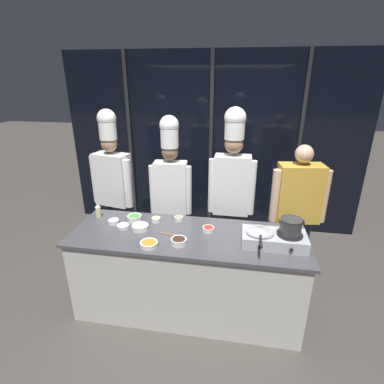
{
  "coord_description": "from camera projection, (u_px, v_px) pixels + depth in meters",
  "views": [
    {
      "loc": [
        0.48,
        -2.53,
        2.36
      ],
      "look_at": [
        0.0,
        0.25,
        1.25
      ],
      "focal_mm": 28.0,
      "sensor_mm": 36.0,
      "label": 1
    }
  ],
  "objects": [
    {
      "name": "ground_plane",
      "position": [
        188.0,
        307.0,
        3.26
      ],
      "size": [
        24.0,
        24.0,
        0.0
      ],
      "primitive_type": "plane",
      "color": "#47423D"
    },
    {
      "name": "window_wall_back",
      "position": [
        211.0,
        145.0,
        4.6
      ],
      "size": [
        4.54,
        0.09,
        2.7
      ],
      "color": "black",
      "rests_on": "ground_plane"
    },
    {
      "name": "demo_counter",
      "position": [
        188.0,
        272.0,
        3.1
      ],
      "size": [
        2.31,
        0.81,
        0.9
      ],
      "color": "beige",
      "rests_on": "ground_plane"
    },
    {
      "name": "portable_stove",
      "position": [
        274.0,
        239.0,
        2.74
      ],
      "size": [
        0.58,
        0.32,
        0.12
      ],
      "color": "#B2B5BA",
      "rests_on": "demo_counter"
    },
    {
      "name": "frying_pan",
      "position": [
        260.0,
        230.0,
        2.72
      ],
      "size": [
        0.26,
        0.45,
        0.04
      ],
      "color": "#ADAFB5",
      "rests_on": "portable_stove"
    },
    {
      "name": "stock_pot",
      "position": [
        291.0,
        226.0,
        2.66
      ],
      "size": [
        0.22,
        0.19,
        0.15
      ],
      "color": "#333335",
      "rests_on": "portable_stove"
    },
    {
      "name": "squeeze_bottle_oil",
      "position": [
        98.0,
        211.0,
        3.27
      ],
      "size": [
        0.06,
        0.06,
        0.15
      ],
      "color": "beige",
      "rests_on": "demo_counter"
    },
    {
      "name": "prep_bowl_scallions",
      "position": [
        134.0,
        217.0,
        3.21
      ],
      "size": [
        0.16,
        0.16,
        0.05
      ],
      "color": "white",
      "rests_on": "demo_counter"
    },
    {
      "name": "prep_bowl_chili_flakes",
      "position": [
        208.0,
        229.0,
        2.98
      ],
      "size": [
        0.12,
        0.12,
        0.05
      ],
      "color": "white",
      "rests_on": "demo_counter"
    },
    {
      "name": "prep_bowl_chicken",
      "position": [
        140.0,
        227.0,
        3.02
      ],
      "size": [
        0.17,
        0.17,
        0.05
      ],
      "color": "white",
      "rests_on": "demo_counter"
    },
    {
      "name": "prep_bowl_onion",
      "position": [
        114.0,
        221.0,
        3.14
      ],
      "size": [
        0.11,
        0.11,
        0.04
      ],
      "color": "white",
      "rests_on": "demo_counter"
    },
    {
      "name": "prep_bowl_soy_glaze",
      "position": [
        179.0,
        241.0,
        2.75
      ],
      "size": [
        0.15,
        0.15,
        0.06
      ],
      "color": "white",
      "rests_on": "demo_counter"
    },
    {
      "name": "prep_bowl_carrots",
      "position": [
        149.0,
        244.0,
        2.72
      ],
      "size": [
        0.17,
        0.17,
        0.05
      ],
      "color": "white",
      "rests_on": "demo_counter"
    },
    {
      "name": "prep_bowl_ginger",
      "position": [
        156.0,
        219.0,
        3.18
      ],
      "size": [
        0.1,
        0.1,
        0.05
      ],
      "color": "white",
      "rests_on": "demo_counter"
    },
    {
      "name": "prep_bowl_bean_sprouts",
      "position": [
        123.0,
        226.0,
        3.05
      ],
      "size": [
        0.13,
        0.13,
        0.03
      ],
      "color": "white",
      "rests_on": "demo_counter"
    },
    {
      "name": "prep_bowl_mushrooms",
      "position": [
        179.0,
        218.0,
        3.2
      ],
      "size": [
        0.09,
        0.09,
        0.04
      ],
      "color": "white",
      "rests_on": "demo_counter"
    },
    {
      "name": "serving_spoon_slotted",
      "position": [
        173.0,
        235.0,
        2.91
      ],
      "size": [
        0.21,
        0.07,
        0.02
      ],
      "color": "olive",
      "rests_on": "demo_counter"
    },
    {
      "name": "chef_head",
      "position": [
        112.0,
        178.0,
        3.73
      ],
      "size": [
        0.56,
        0.3,
        2.0
      ],
      "rotation": [
        0.0,
        0.0,
        2.95
      ],
      "color": "#2D3856",
      "rests_on": "ground_plane"
    },
    {
      "name": "chef_sous",
      "position": [
        171.0,
        184.0,
        3.51
      ],
      "size": [
        0.49,
        0.23,
        1.95
      ],
      "rotation": [
        0.0,
        0.0,
        3.23
      ],
      "color": "#4C4C51",
      "rests_on": "ground_plane"
    },
    {
      "name": "chef_line",
      "position": [
        232.0,
        181.0,
        3.38
      ],
      "size": [
        0.53,
        0.23,
        2.05
      ],
      "rotation": [
        0.0,
        0.0,
        3.14
      ],
      "color": "#4C4C51",
      "rests_on": "ground_plane"
    },
    {
      "name": "person_guest",
      "position": [
        297.0,
        204.0,
        3.36
      ],
      "size": [
        0.62,
        0.31,
        1.68
      ],
      "rotation": [
        0.0,
        0.0,
        3.28
      ],
      "color": "#2D3856",
      "rests_on": "ground_plane"
    }
  ]
}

